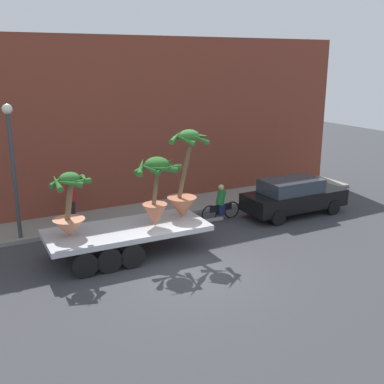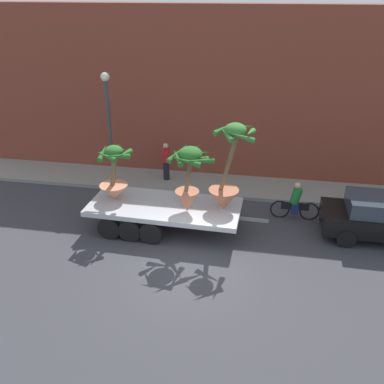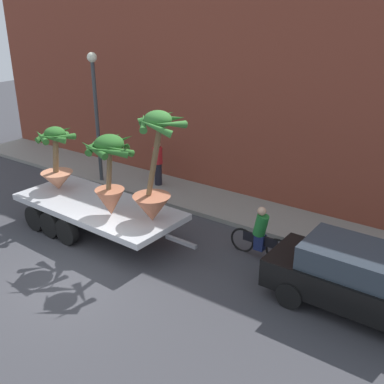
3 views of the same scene
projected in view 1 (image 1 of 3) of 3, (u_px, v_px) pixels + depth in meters
name	position (u px, v px, depth m)	size (l,w,h in m)	color
ground_plane	(194.00, 272.00, 14.72)	(60.00, 60.00, 0.00)	#38383D
sidewalk	(124.00, 215.00, 19.85)	(24.00, 2.20, 0.15)	gray
building_facade	(107.00, 125.00, 20.31)	(24.00, 1.20, 7.39)	brown
flatbed_trailer	(120.00, 235.00, 15.73)	(6.46, 2.47, 0.98)	#B7BABF
potted_palm_rear	(70.00, 210.00, 14.76)	(1.30, 1.35, 2.09)	tan
potted_palm_middle	(185.00, 184.00, 16.51)	(1.50, 1.47, 3.13)	#B26647
potted_palm_front	(156.00, 189.00, 15.59)	(1.64, 1.62, 2.37)	#B26647
cyclist	(221.00, 204.00, 19.34)	(1.84, 0.34, 1.54)	black
parked_car	(293.00, 196.00, 19.96)	(4.54, 1.85, 1.58)	black
pedestrian_near_gate	(71.00, 200.00, 18.68)	(0.36, 0.36, 1.71)	black
street_lamp	(12.00, 154.00, 16.34)	(0.36, 0.36, 4.83)	#383D42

